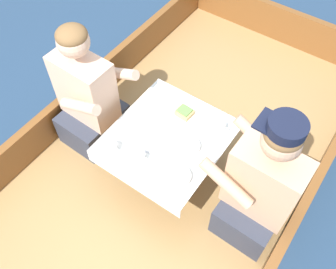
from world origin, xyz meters
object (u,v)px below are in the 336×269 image
at_px(person_starboard, 260,189).
at_px(sandwich, 184,112).
at_px(person_port, 88,99).
at_px(coffee_cup_port, 140,156).
at_px(coffee_cup_center, 112,147).
at_px(coffee_cup_starboard, 221,126).

xyz_separation_m(person_starboard, sandwich, (-0.66, 0.20, 0.04)).
relative_size(person_port, coffee_cup_port, 10.30).
relative_size(person_starboard, sandwich, 9.52).
distance_m(person_starboard, coffee_cup_center, 0.92).
bearing_deg(coffee_cup_port, person_starboard, 19.05).
height_order(person_starboard, coffee_cup_center, person_starboard).
distance_m(person_port, coffee_cup_port, 0.64).
bearing_deg(person_starboard, coffee_cup_starboard, -29.07).
bearing_deg(person_starboard, person_port, 2.97).
relative_size(person_port, person_starboard, 0.96).
bearing_deg(coffee_cup_port, sandwich, 86.07).
height_order(person_starboard, sandwich, person_starboard).
distance_m(sandwich, coffee_cup_port, 0.44).
bearing_deg(coffee_cup_starboard, coffee_cup_port, -121.00).
bearing_deg(person_port, person_starboard, 3.34).
height_order(coffee_cup_starboard, coffee_cup_center, coffee_cup_starboard).
height_order(person_port, coffee_cup_starboard, person_port).
height_order(sandwich, coffee_cup_starboard, coffee_cup_starboard).
relative_size(person_starboard, coffee_cup_port, 10.71).
relative_size(person_starboard, coffee_cup_starboard, 11.92).
xyz_separation_m(person_starboard, coffee_cup_starboard, (-0.40, 0.24, 0.04)).
distance_m(person_starboard, sandwich, 0.69).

